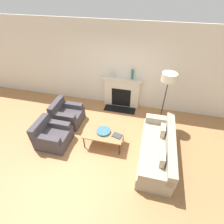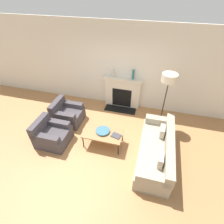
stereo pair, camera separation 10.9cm
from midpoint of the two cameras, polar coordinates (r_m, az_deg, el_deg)
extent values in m
plane|color=#A87547|center=(5.06, -4.40, -12.15)|extent=(18.00, 18.00, 0.00)
cube|color=silver|center=(6.08, 2.44, 14.45)|extent=(18.00, 0.06, 2.90)
cube|color=beige|center=(6.35, 3.91, 6.24)|extent=(1.26, 0.20, 1.09)
cube|color=black|center=(6.36, 3.69, 4.70)|extent=(0.69, 0.04, 0.71)
cube|color=black|center=(6.42, 3.19, 0.92)|extent=(1.13, 0.40, 0.02)
cube|color=beige|center=(6.05, 4.08, 10.67)|extent=(1.38, 0.28, 0.05)
cube|color=#9E937F|center=(4.87, 14.33, -12.62)|extent=(0.81, 2.16, 0.40)
cube|color=#9E937F|center=(4.63, 18.94, -10.23)|extent=(0.20, 2.16, 0.34)
cube|color=#9E937F|center=(5.36, 15.48, -2.68)|extent=(0.74, 0.22, 0.20)
cube|color=#9E937F|center=(4.05, 14.10, -20.24)|extent=(0.74, 0.22, 0.20)
cube|color=#C0B49C|center=(4.98, 16.67, -6.07)|extent=(0.12, 0.32, 0.28)
cube|color=#C0B49C|center=(4.31, 16.26, -14.81)|extent=(0.12, 0.32, 0.28)
cube|color=#423D42|center=(5.35, -17.98, -7.78)|extent=(0.87, 0.80, 0.40)
cube|color=#423D42|center=(5.29, -22.06, -4.06)|extent=(0.18, 0.80, 0.35)
cube|color=#423D42|center=(5.00, -20.31, -7.94)|extent=(0.79, 0.18, 0.16)
cube|color=#423D42|center=(5.35, -16.94, -3.46)|extent=(0.79, 0.18, 0.16)
cube|color=#423D42|center=(5.96, -13.43, -1.37)|extent=(0.87, 0.80, 0.40)
cube|color=#423D42|center=(5.90, -17.04, 2.02)|extent=(0.18, 0.80, 0.35)
cube|color=#423D42|center=(5.58, -15.19, -1.11)|extent=(0.79, 0.18, 0.16)
cube|color=#423D42|center=(6.01, -12.54, 2.47)|extent=(0.79, 0.18, 0.16)
cube|color=olive|center=(4.89, -2.32, -7.04)|extent=(1.09, 0.60, 0.03)
cylinder|color=black|center=(5.02, -8.76, -9.69)|extent=(0.03, 0.03, 0.40)
cylinder|color=black|center=(4.79, 2.74, -12.12)|extent=(0.03, 0.03, 0.40)
cylinder|color=black|center=(5.35, -6.66, -5.73)|extent=(0.03, 0.03, 0.40)
cylinder|color=black|center=(5.14, 4.05, -7.78)|extent=(0.03, 0.03, 0.40)
cylinder|color=#38667A|center=(4.92, -2.38, -6.39)|extent=(0.14, 0.14, 0.01)
cylinder|color=#38667A|center=(4.90, -2.39, -6.16)|extent=(0.39, 0.39, 0.04)
cube|color=#38383D|center=(4.79, 2.03, -7.73)|extent=(0.29, 0.25, 0.02)
cylinder|color=black|center=(6.02, 15.73, -3.60)|extent=(0.36, 0.36, 0.03)
cylinder|color=black|center=(5.55, 17.11, 2.61)|extent=(0.03, 0.03, 1.57)
cylinder|color=beige|center=(5.12, 18.89, 10.50)|extent=(0.43, 0.43, 0.24)
cylinder|color=beige|center=(6.07, 0.92, 12.52)|extent=(0.08, 0.08, 0.26)
cylinder|color=#28666B|center=(5.94, 7.48, 12.00)|extent=(0.07, 0.07, 0.33)
camera|label=1|loc=(0.05, -89.44, 0.44)|focal=28.00mm
camera|label=2|loc=(0.05, 90.56, -0.44)|focal=28.00mm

